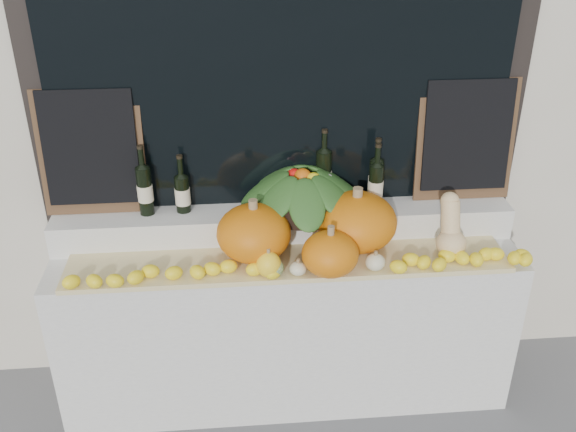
{
  "coord_description": "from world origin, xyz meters",
  "views": [
    {
      "loc": [
        -0.23,
        -1.17,
        2.54
      ],
      "look_at": [
        0.0,
        1.45,
        1.12
      ],
      "focal_mm": 40.0,
      "sensor_mm": 36.0,
      "label": 1
    }
  ],
  "objects": [
    {
      "name": "pumpkin_left",
      "position": [
        -0.16,
        1.45,
        1.04
      ],
      "size": [
        0.41,
        0.41,
        0.27
      ],
      "primitive_type": "ellipsoid",
      "rotation": [
        0.0,
        0.0,
        -0.18
      ],
      "color": "orange",
      "rests_on": "straw_bedding"
    },
    {
      "name": "butternut_squash",
      "position": [
        0.78,
        1.41,
        1.03
      ],
      "size": [
        0.14,
        0.21,
        0.29
      ],
      "color": "#E5BF87",
      "rests_on": "straw_bedding"
    },
    {
      "name": "wine_bottle_far_left",
      "position": [
        -0.68,
        1.69,
        1.17
      ],
      "size": [
        0.08,
        0.08,
        0.36
      ],
      "color": "black",
      "rests_on": "rear_tier"
    },
    {
      "name": "wine_bottle_far_right",
      "position": [
        0.46,
        1.66,
        1.16
      ],
      "size": [
        0.08,
        0.08,
        0.34
      ],
      "color": "black",
      "rests_on": "rear_tier"
    },
    {
      "name": "pumpkin_center",
      "position": [
        0.18,
        1.28,
        1.01
      ],
      "size": [
        0.31,
        0.31,
        0.21
      ],
      "primitive_type": "ellipsoid",
      "rotation": [
        0.0,
        0.0,
        -0.19
      ],
      "color": "orange",
      "rests_on": "straw_bedding"
    },
    {
      "name": "straw_bedding",
      "position": [
        0.0,
        1.4,
        0.89
      ],
      "size": [
        2.1,
        0.32,
        0.02
      ],
      "primitive_type": "cube",
      "color": "tan",
      "rests_on": "display_sill"
    },
    {
      "name": "pumpkin_right",
      "position": [
        0.34,
        1.5,
        1.05
      ],
      "size": [
        0.5,
        0.5,
        0.28
      ],
      "primitive_type": "ellipsoid",
      "rotation": [
        0.0,
        0.0,
        0.32
      ],
      "color": "orange",
      "rests_on": "straw_bedding"
    },
    {
      "name": "wine_bottle_near_left",
      "position": [
        -0.5,
        1.7,
        1.14
      ],
      "size": [
        0.08,
        0.08,
        0.3
      ],
      "color": "black",
      "rests_on": "rear_tier"
    },
    {
      "name": "decorative_gourds",
      "position": [
        0.05,
        1.29,
        0.95
      ],
      "size": [
        0.6,
        0.14,
        0.15
      ],
      "color": "#265B1B",
      "rests_on": "straw_bedding"
    },
    {
      "name": "chalkboard_left",
      "position": [
        -0.92,
        1.74,
        1.36
      ],
      "size": [
        0.5,
        0.09,
        0.62
      ],
      "rotation": [
        -0.1,
        0.0,
        0.0
      ],
      "color": "#4C331E",
      "rests_on": "rear_tier"
    },
    {
      "name": "chalkboard_right",
      "position": [
        0.92,
        1.74,
        1.36
      ],
      "size": [
        0.5,
        0.09,
        0.62
      ],
      "rotation": [
        -0.1,
        0.0,
        0.0
      ],
      "color": "#4C331E",
      "rests_on": "rear_tier"
    },
    {
      "name": "wine_bottle_tall",
      "position": [
        0.21,
        1.75,
        1.18
      ],
      "size": [
        0.08,
        0.08,
        0.39
      ],
      "color": "black",
      "rests_on": "rear_tier"
    },
    {
      "name": "lemon_heap",
      "position": [
        0.0,
        1.29,
        0.94
      ],
      "size": [
        2.2,
        0.16,
        0.06
      ],
      "primitive_type": null,
      "color": "yellow",
      "rests_on": "straw_bedding"
    },
    {
      "name": "rear_tier",
      "position": [
        0.0,
        1.68,
        0.96
      ],
      "size": [
        2.3,
        0.25,
        0.16
      ],
      "primitive_type": "cube",
      "color": "silver",
      "rests_on": "display_sill"
    },
    {
      "name": "wine_bottle_near_right",
      "position": [
        0.46,
        1.69,
        1.17
      ],
      "size": [
        0.08,
        0.08,
        0.35
      ],
      "color": "black",
      "rests_on": "rear_tier"
    },
    {
      "name": "produce_bowl",
      "position": [
        0.09,
        1.66,
        1.15
      ],
      "size": [
        0.66,
        0.66,
        0.23
      ],
      "color": "black",
      "rests_on": "rear_tier"
    },
    {
      "name": "display_sill",
      "position": [
        0.0,
        1.52,
        0.44
      ],
      "size": [
        2.3,
        0.55,
        0.88
      ],
      "primitive_type": "cube",
      "color": "silver",
      "rests_on": "ground"
    }
  ]
}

